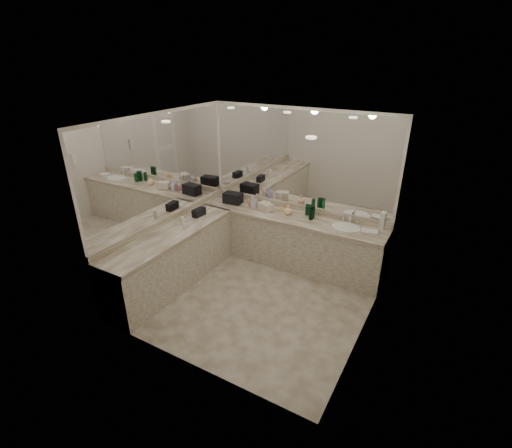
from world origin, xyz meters
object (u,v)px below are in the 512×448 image
Objects in this scene: cream_cosmetic_case at (266,207)px; soap_bottle_c at (288,210)px; sink at (346,228)px; soap_bottle_a at (252,200)px; hand_towel at (369,232)px; soap_bottle_b at (254,202)px; black_toiletry_bag at (233,198)px; wall_phone at (383,220)px.

soap_bottle_c reaches higher than cream_cosmetic_case.
sink is 1.72m from soap_bottle_a.
hand_towel is 1.20× the size of soap_bottle_a.
soap_bottle_b is at bearing 179.54° from hand_towel.
hand_towel is at bearing -2.34° from soap_bottle_a.
cream_cosmetic_case is 0.40m from soap_bottle_c.
soap_bottle_b is at bearing -41.27° from soap_bottle_a.
sink is at bearing 0.05° from black_toiletry_bag.
wall_phone is at bearing 6.92° from cream_cosmetic_case.
cream_cosmetic_case is 1.19× the size of soap_bottle_a.
cream_cosmetic_case is (0.68, -0.03, -0.03)m from black_toiletry_bag.
sink is 2.26× the size of soap_bottle_a.
soap_bottle_a is 0.92× the size of soap_bottle_b.
cream_cosmetic_case reaches higher than hand_towel.
soap_bottle_b reaches higher than soap_bottle_a.
soap_bottle_a is at bearing 175.26° from soap_bottle_c.
hand_towel is at bearing -1.06° from soap_bottle_c.
soap_bottle_c is (-0.99, 0.01, 0.09)m from sink.
soap_bottle_b reaches higher than sink.
cream_cosmetic_case is 1.76m from hand_towel.
hand_towel reaches higher than sink.
wall_phone reaches higher than soap_bottle_c.
soap_bottle_a is at bearing 177.66° from hand_towel.
soap_bottle_c is (0.40, 0.04, 0.02)m from cream_cosmetic_case.
sink is 1.65m from soap_bottle_b.
black_toiletry_bag reaches higher than cream_cosmetic_case.
soap_bottle_a is 1.11× the size of soap_bottle_c.
hand_towel is (2.43, -0.01, -0.07)m from black_toiletry_bag.
soap_bottle_b is (-2.25, 0.50, -0.34)m from wall_phone.
black_toiletry_bag is at bearing 179.71° from hand_towel.
black_toiletry_bag is (-2.68, 0.50, -0.36)m from wall_phone.
cream_cosmetic_case is 0.34m from soap_bottle_a.
cream_cosmetic_case is 0.25m from soap_bottle_b.
soap_bottle_c is at bearing 0.68° from black_toiletry_bag.
cream_cosmetic_case is (-1.39, -0.03, 0.07)m from sink.
wall_phone is 2.42m from soap_bottle_a.
soap_bottle_c reaches higher than sink.
hand_towel is at bearing 116.79° from wall_phone.
sink is 2.09× the size of soap_bottle_b.
wall_phone is (0.61, -0.50, 0.46)m from sink.
soap_bottle_c is at bearing 26.31° from cream_cosmetic_case.
soap_bottle_c is at bearing -4.74° from soap_bottle_a.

